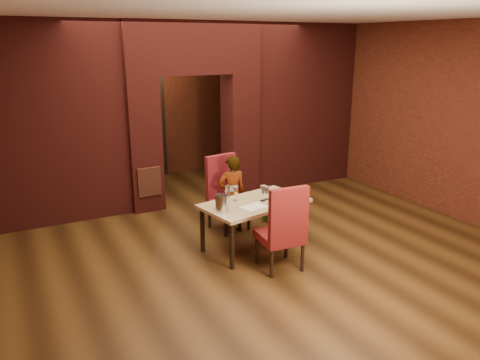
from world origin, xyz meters
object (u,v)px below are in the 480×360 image
Objects in this scene: dining_table at (254,225)px; potted_plant at (269,209)px; chair_far at (229,194)px; person_seated at (232,194)px; wine_bucket at (222,203)px; wine_glass_c at (267,193)px; water_bottle at (227,194)px; chair_near at (280,226)px; wine_glass_a at (236,194)px; wine_glass_b at (263,193)px.

dining_table reaches higher than potted_plant.
chair_far is (-0.02, 0.79, 0.24)m from dining_table.
wine_bucket is (-0.54, -0.79, 0.19)m from person_seated.
water_bottle is at bearing 167.81° from wine_glass_c.
person_seated reaches higher than potted_plant.
dining_table is at bearing -177.60° from wine_glass_c.
chair_near is at bearing -98.77° from chair_far.
wine_glass_a is 0.92× the size of wine_glass_b.
wine_glass_a is 0.46m from wine_bucket.
chair_near is 0.76m from wine_glass_c.
wine_glass_c is at bearing -83.40° from chair_far.
potted_plant is at bearing 56.69° from wine_glass_c.
chair_far is 5.18× the size of wine_glass_b.
wine_glass_a is at bearing -116.32° from chair_far.
water_bottle reaches higher than wine_glass_b.
chair_far is at bearing 99.62° from wine_glass_b.
water_bottle is (0.20, 0.25, 0.02)m from wine_bucket.
wine_bucket is (-0.69, -0.10, 0.00)m from wine_glass_b.
water_bottle is (-0.37, 0.13, 0.48)m from dining_table.
dining_table is 1.21× the size of person_seated.
chair_far reaches higher than wine_bucket.
chair_far is 0.95× the size of person_seated.
water_bottle reaches higher than wine_glass_a.
wine_glass_c is at bearing -12.19° from water_bottle.
wine_glass_a is 0.76× the size of water_bottle.
person_seated is 0.73m from wine_glass_b.
person_seated is 4.47× the size of water_bottle.
wine_bucket is (-0.77, -0.13, 0.02)m from wine_glass_c.
person_seated is at bearing -169.87° from potted_plant.
water_bottle is at bearing -148.24° from potted_plant.
potted_plant is (1.08, 0.67, -0.62)m from water_bottle.
wine_glass_b is at bearing -126.06° from potted_plant.
chair_near is 1.36m from person_seated.
chair_far reaches higher than wine_glass_c.
potted_plant is at bearing 35.70° from wine_bucket.
wine_glass_c is (0.22, -0.78, 0.21)m from chair_far.
dining_table is at bearing -86.57° from chair_near.
person_seated is 0.57m from wine_glass_a.
wine_glass_b is at bearing -28.72° from wine_glass_a.
wine_glass_b is (0.12, -0.02, 0.46)m from dining_table.
wine_glass_a is at bearing 75.23° from person_seated.
person_seated reaches higher than wine_glass_c.
chair_far is 5.17× the size of wine_bucket.
wine_glass_a is 0.92× the size of wine_bucket.
wine_glass_a is 0.44m from wine_glass_c.
water_bottle is at bearing -126.56° from chair_far.
dining_table is 6.57× the size of wine_bucket.
water_bottle reaches higher than potted_plant.
water_bottle is at bearing -62.26° from chair_near.
wine_bucket is 1.69m from potted_plant.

